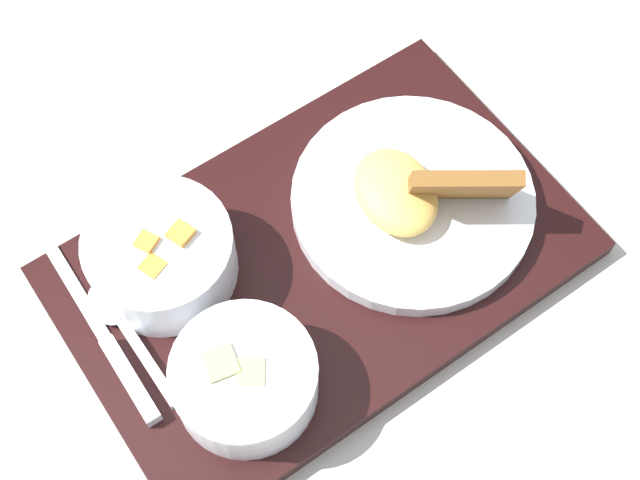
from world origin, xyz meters
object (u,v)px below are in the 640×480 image
object	(u,v)px
bowl_soup	(245,378)
knife	(119,362)
spoon	(120,318)
bowl_salad	(161,254)
plate_main	(415,198)

from	to	relation	value
bowl_soup	knife	distance (m)	0.11
knife	spoon	xyz separation A→B (m)	(0.02, 0.03, 0.00)
bowl_salad	spoon	distance (m)	0.06
knife	bowl_salad	bearing A→B (deg)	-54.52
bowl_soup	spoon	world-z (taller)	bowl_soup
plate_main	knife	world-z (taller)	plate_main
spoon	bowl_salad	bearing A→B (deg)	-71.93
bowl_soup	spoon	size ratio (longest dim) A/B	0.86
spoon	plate_main	bearing A→B (deg)	-101.71
knife	bowl_soup	bearing A→B (deg)	-135.71
knife	plate_main	bearing A→B (deg)	-93.27
bowl_soup	knife	size ratio (longest dim) A/B	0.62
bowl_soup	plate_main	xyz separation A→B (m)	(0.22, 0.06, -0.01)
knife	spoon	distance (m)	0.04
plate_main	knife	bearing A→B (deg)	175.89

